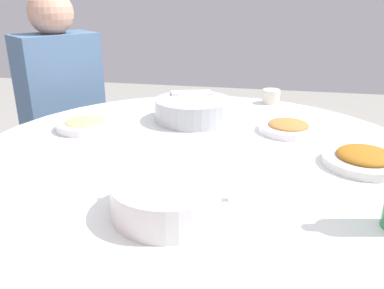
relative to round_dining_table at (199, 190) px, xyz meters
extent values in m
cylinder|color=#99999E|center=(0.00, 0.00, -0.26)|extent=(0.15, 0.15, 0.67)
cylinder|color=white|center=(0.00, 0.00, 0.10)|extent=(1.37, 1.37, 0.04)
cylinder|color=#B2B5BA|center=(0.08, -0.31, 0.16)|extent=(0.28, 0.28, 0.08)
ellipsoid|color=white|center=(0.08, -0.31, 0.16)|extent=(0.23, 0.23, 0.09)
cube|color=white|center=(0.10, -0.39, 0.20)|extent=(0.16, 0.10, 0.01)
cylinder|color=white|center=(0.01, 0.33, 0.15)|extent=(0.24, 0.24, 0.07)
cylinder|color=black|center=(0.01, 0.33, 0.15)|extent=(0.22, 0.22, 0.05)
cylinder|color=silver|center=(0.01, 0.33, 0.18)|extent=(0.26, 0.08, 0.01)
cylinder|color=white|center=(0.42, -0.15, 0.13)|extent=(0.19, 0.19, 0.03)
ellipsoid|color=#DDAA76|center=(0.42, -0.15, 0.14)|extent=(0.14, 0.14, 0.02)
cylinder|color=silver|center=(-0.45, -0.01, 0.13)|extent=(0.22, 0.22, 0.02)
ellipsoid|color=#A7651B|center=(-0.45, -0.01, 0.15)|extent=(0.15, 0.15, 0.03)
cylinder|color=white|center=(-0.26, -0.25, 0.13)|extent=(0.20, 0.20, 0.02)
ellipsoid|color=#B9793B|center=(-0.26, -0.25, 0.14)|extent=(0.13, 0.13, 0.03)
cylinder|color=beige|center=(-0.20, -0.60, 0.15)|extent=(0.07, 0.07, 0.06)
cylinder|color=brown|center=(0.74, -0.57, -0.41)|extent=(0.33, 0.33, 0.43)
cube|color=#2D333D|center=(0.74, -0.57, -0.13)|extent=(0.46, 0.46, 0.12)
cube|color=slate|center=(0.74, -0.57, 0.16)|extent=(0.37, 0.39, 0.46)
sphere|color=tan|center=(0.74, -0.57, 0.47)|extent=(0.19, 0.19, 0.19)
camera|label=1|loc=(-0.18, 1.05, 0.56)|focal=37.31mm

